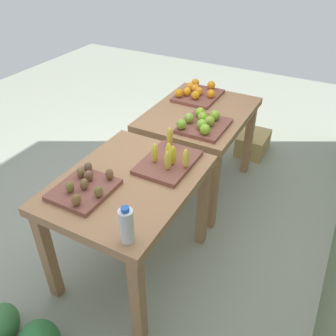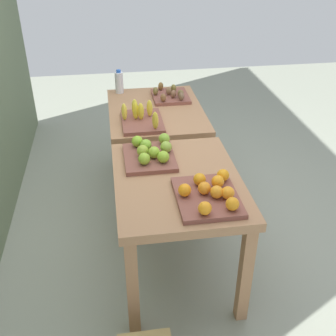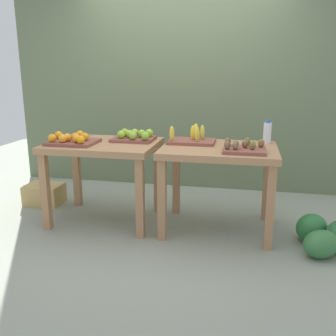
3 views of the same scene
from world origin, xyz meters
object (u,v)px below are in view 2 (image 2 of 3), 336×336
Objects in this scene: display_table_right at (156,122)px; watermelon_pile at (167,130)px; display_table_left at (177,194)px; apple_bin at (151,153)px; banana_crate at (142,119)px; orange_bin at (209,194)px; kiwi_bin at (170,95)px; water_bottle at (119,82)px.

display_table_right is 1.11m from watermelon_pile.
display_table_left is 2.57× the size of apple_bin.
banana_crate is (0.85, 0.15, 0.16)m from display_table_left.
orange_bin reaches higher than kiwi_bin.
apple_bin is at bearing -179.18° from banana_crate.
banana_crate reaches higher than apple_bin.
kiwi_bin is at bearing -115.55° from water_bottle.
water_bottle is at bearing 134.20° from watermelon_pile.
water_bottle is at bearing 10.44° from display_table_left.
kiwi_bin is 1.01m from watermelon_pile.
kiwi_bin is (0.22, -0.16, 0.15)m from display_table_right.
water_bottle is 0.32× the size of watermelon_pile.
kiwi_bin is (1.34, -0.16, 0.15)m from display_table_left.
water_bottle reaches higher than display_table_left.
display_table_left is 1.35m from kiwi_bin.
water_bottle is (0.21, 0.45, 0.07)m from kiwi_bin.
kiwi_bin is 0.50m from water_bottle.
apple_bin is at bearing 28.17° from orange_bin.
orange_bin is (-0.25, -0.14, 0.16)m from display_table_left.
apple_bin reaches higher than kiwi_bin.
orange_bin is 1.09× the size of apple_bin.
display_table_left is 4.78× the size of water_bottle.
apple_bin reaches higher than display_table_left.
orange_bin is at bearing -151.83° from apple_bin.
display_table_right is at bearing 5.95° from orange_bin.
watermelon_pile is (0.94, -0.24, -0.56)m from display_table_right.
banana_crate reaches higher than display_table_right.
display_table_right is 0.56m from water_bottle.
orange_bin is 0.66× the size of watermelon_pile.
kiwi_bin reaches higher than display_table_right.
display_table_right is 4.78× the size of water_bottle.
watermelon_pile is (1.21, -0.38, -0.72)m from banana_crate.
banana_crate is (0.57, 0.01, -0.00)m from apple_bin.
apple_bin is at bearing 170.70° from display_table_right.
kiwi_bin is 1.66× the size of water_bottle.
water_bottle is (1.55, 0.29, 0.22)m from display_table_left.
apple_bin reaches higher than watermelon_pile.
orange_bin is 1.59m from kiwi_bin.
display_table_left is at bearing 173.44° from watermelon_pile.
display_table_left is 2.36× the size of banana_crate.
water_bottle is 1.07m from watermelon_pile.
banana_crate is at bearing -168.83° from water_bottle.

